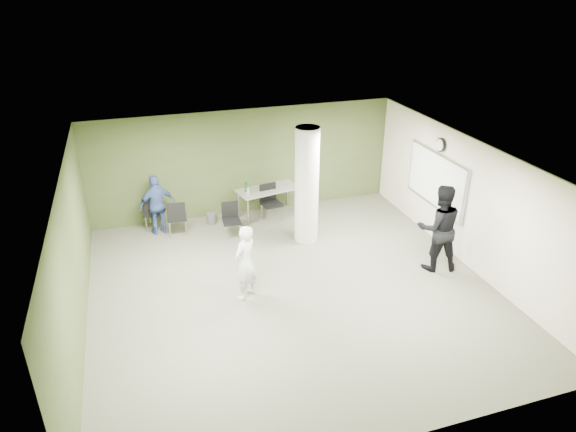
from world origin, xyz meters
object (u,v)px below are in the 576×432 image
object	(u,v)px
folding_table	(268,190)
chair_back_left	(154,211)
man_black	(439,228)
man_blue	(157,205)
woman_white	(245,263)

from	to	relation	value
folding_table	chair_back_left	distance (m)	2.94
folding_table	man_black	bearing A→B (deg)	-64.65
folding_table	man_blue	xyz separation A→B (m)	(-2.83, -0.15, 0.04)
woman_white	man_black	bearing A→B (deg)	139.57
chair_back_left	woman_white	size ratio (longest dim) A/B	0.59
man_black	man_blue	distance (m)	6.61
woman_white	man_black	size ratio (longest dim) A/B	0.81
man_blue	man_black	bearing A→B (deg)	133.05
woman_white	man_black	xyz separation A→B (m)	(4.20, -0.16, 0.19)
chair_back_left	woman_white	distance (m)	3.83
man_black	chair_back_left	bearing A→B (deg)	-19.14
folding_table	chair_back_left	xyz separation A→B (m)	(-2.93, 0.02, -0.19)
chair_back_left	woman_white	xyz separation A→B (m)	(1.50, -3.52, 0.25)
man_black	woman_white	bearing A→B (deg)	11.50
folding_table	man_blue	bearing A→B (deg)	171.20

